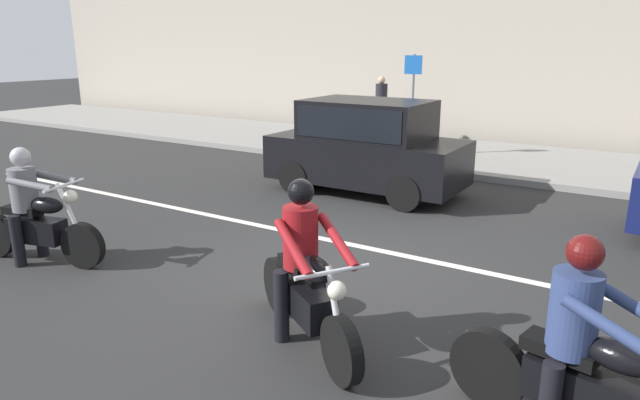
{
  "coord_description": "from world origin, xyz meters",
  "views": [
    {
      "loc": [
        3.6,
        -5.92,
        2.83
      ],
      "look_at": [
        -0.07,
        -0.08,
        0.92
      ],
      "focal_mm": 31.78,
      "sensor_mm": 36.0,
      "label": 1
    }
  ],
  "objects_px": {
    "motorcycle_with_rider_crimson": "(305,279)",
    "motorcycle_with_rider_denim_blue": "(583,365)",
    "motorcycle_with_rider_gray": "(34,216)",
    "street_sign_post": "(412,95)",
    "parked_hatchback_black": "(367,146)",
    "pedestrian_bystander": "(381,103)"
  },
  "relations": [
    {
      "from": "motorcycle_with_rider_gray",
      "to": "parked_hatchback_black",
      "type": "height_order",
      "value": "parked_hatchback_black"
    },
    {
      "from": "motorcycle_with_rider_gray",
      "to": "pedestrian_bystander",
      "type": "xyz_separation_m",
      "value": [
        -0.25,
        10.77,
        0.55
      ]
    },
    {
      "from": "motorcycle_with_rider_crimson",
      "to": "street_sign_post",
      "type": "bearing_deg",
      "value": 107.19
    },
    {
      "from": "pedestrian_bystander",
      "to": "motorcycle_with_rider_denim_blue",
      "type": "bearing_deg",
      "value": -57.46
    },
    {
      "from": "motorcycle_with_rider_crimson",
      "to": "street_sign_post",
      "type": "distance_m",
      "value": 9.34
    },
    {
      "from": "parked_hatchback_black",
      "to": "pedestrian_bystander",
      "type": "height_order",
      "value": "pedestrian_bystander"
    },
    {
      "from": "parked_hatchback_black",
      "to": "street_sign_post",
      "type": "relative_size",
      "value": 1.53
    },
    {
      "from": "parked_hatchback_black",
      "to": "motorcycle_with_rider_denim_blue",
      "type": "bearing_deg",
      "value": -50.45
    },
    {
      "from": "motorcycle_with_rider_crimson",
      "to": "motorcycle_with_rider_gray",
      "type": "distance_m",
      "value": 4.2
    },
    {
      "from": "motorcycle_with_rider_crimson",
      "to": "motorcycle_with_rider_denim_blue",
      "type": "bearing_deg",
      "value": -4.49
    },
    {
      "from": "motorcycle_with_rider_gray",
      "to": "parked_hatchback_black",
      "type": "distance_m",
      "value": 5.94
    },
    {
      "from": "motorcycle_with_rider_crimson",
      "to": "motorcycle_with_rider_denim_blue",
      "type": "xyz_separation_m",
      "value": [
        2.47,
        -0.19,
        -0.01
      ]
    },
    {
      "from": "motorcycle_with_rider_crimson",
      "to": "street_sign_post",
      "type": "relative_size",
      "value": 0.75
    },
    {
      "from": "motorcycle_with_rider_crimson",
      "to": "street_sign_post",
      "type": "height_order",
      "value": "street_sign_post"
    },
    {
      "from": "motorcycle_with_rider_gray",
      "to": "street_sign_post",
      "type": "relative_size",
      "value": 0.82
    },
    {
      "from": "parked_hatchback_black",
      "to": "street_sign_post",
      "type": "distance_m",
      "value": 3.54
    },
    {
      "from": "street_sign_post",
      "to": "pedestrian_bystander",
      "type": "relative_size",
      "value": 1.36
    },
    {
      "from": "motorcycle_with_rider_crimson",
      "to": "pedestrian_bystander",
      "type": "height_order",
      "value": "pedestrian_bystander"
    },
    {
      "from": "motorcycle_with_rider_denim_blue",
      "to": "pedestrian_bystander",
      "type": "bearing_deg",
      "value": 122.54
    },
    {
      "from": "motorcycle_with_rider_gray",
      "to": "pedestrian_bystander",
      "type": "bearing_deg",
      "value": 91.31
    },
    {
      "from": "motorcycle_with_rider_denim_blue",
      "to": "street_sign_post",
      "type": "height_order",
      "value": "street_sign_post"
    },
    {
      "from": "motorcycle_with_rider_denim_blue",
      "to": "motorcycle_with_rider_gray",
      "type": "relative_size",
      "value": 1.02
    }
  ]
}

